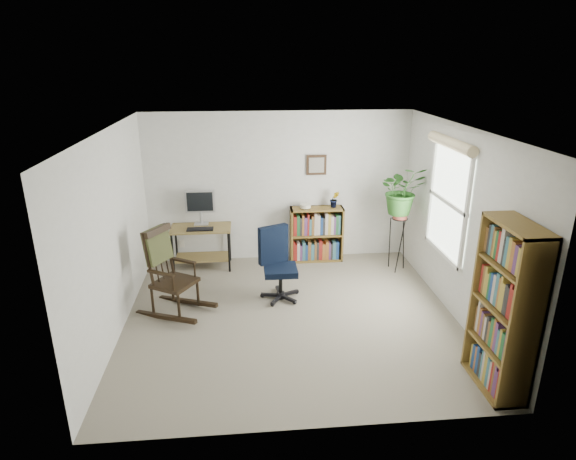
{
  "coord_description": "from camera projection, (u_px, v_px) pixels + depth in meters",
  "views": [
    {
      "loc": [
        -0.55,
        -5.44,
        3.16
      ],
      "look_at": [
        0.0,
        0.4,
        1.05
      ],
      "focal_mm": 30.0,
      "sensor_mm": 36.0,
      "label": 1
    }
  ],
  "objects": [
    {
      "name": "potted_plant_small",
      "position": [
        334.0,
        204.0,
        7.69
      ],
      "size": [
        0.13,
        0.24,
        0.11
      ],
      "primitive_type": "imported",
      "color": "#296021",
      "rests_on": "low_bookshelf"
    },
    {
      "name": "wall_front",
      "position": [
        315.0,
        311.0,
        3.94
      ],
      "size": [
        4.2,
        0.0,
        2.4
      ],
      "primitive_type": "cube",
      "color": "silver",
      "rests_on": "ground"
    },
    {
      "name": "window",
      "position": [
        447.0,
        202.0,
        6.21
      ],
      "size": [
        0.12,
        1.2,
        1.5
      ],
      "primitive_type": null,
      "color": "white",
      "rests_on": "wall_right"
    },
    {
      "name": "framed_picture",
      "position": [
        316.0,
        165.0,
        7.59
      ],
      "size": [
        0.32,
        0.04,
        0.32
      ],
      "primitive_type": null,
      "color": "black",
      "rests_on": "wall_back"
    },
    {
      "name": "desk",
      "position": [
        202.0,
        247.0,
        7.59
      ],
      "size": [
        0.93,
        0.51,
        0.67
      ],
      "primitive_type": null,
      "color": "olive",
      "rests_on": "floor"
    },
    {
      "name": "rocking_chair",
      "position": [
        174.0,
        271.0,
        6.15
      ],
      "size": [
        1.17,
        1.04,
        1.16
      ],
      "primitive_type": null,
      "rotation": [
        0.0,
        0.0,
        1.03
      ],
      "color": "black",
      "rests_on": "floor"
    },
    {
      "name": "monitor",
      "position": [
        200.0,
        207.0,
        7.51
      ],
      "size": [
        0.46,
        0.16,
        0.56
      ],
      "primitive_type": null,
      "color": "#B1B2B6",
      "rests_on": "desk"
    },
    {
      "name": "low_bookshelf",
      "position": [
        316.0,
        234.0,
        7.83
      ],
      "size": [
        0.85,
        0.28,
        0.9
      ],
      "primitive_type": null,
      "color": "brown",
      "rests_on": "floor"
    },
    {
      "name": "wall_left",
      "position": [
        113.0,
        235.0,
        5.63
      ],
      "size": [
        0.0,
        4.0,
        2.4
      ],
      "primitive_type": "cube",
      "color": "silver",
      "rests_on": "ground"
    },
    {
      "name": "tall_bookshelf",
      "position": [
        505.0,
        309.0,
        4.64
      ],
      "size": [
        0.33,
        0.77,
        1.75
      ],
      "primitive_type": null,
      "color": "brown",
      "rests_on": "floor"
    },
    {
      "name": "wall_back",
      "position": [
        279.0,
        187.0,
        7.69
      ],
      "size": [
        4.2,
        0.0,
        2.4
      ],
      "primitive_type": "cube",
      "color": "silver",
      "rests_on": "ground"
    },
    {
      "name": "office_chair",
      "position": [
        281.0,
        264.0,
        6.53
      ],
      "size": [
        0.74,
        0.74,
        1.02
      ],
      "primitive_type": null,
      "rotation": [
        0.0,
        0.0,
        0.43
      ],
      "color": "black",
      "rests_on": "floor"
    },
    {
      "name": "spider_plant",
      "position": [
        404.0,
        166.0,
        7.06
      ],
      "size": [
        1.69,
        1.88,
        1.46
      ],
      "primitive_type": "imported",
      "color": "#296021",
      "rests_on": "plant_stand"
    },
    {
      "name": "plant_stand",
      "position": [
        398.0,
        240.0,
        7.45
      ],
      "size": [
        0.28,
        0.28,
        0.99
      ],
      "primitive_type": null,
      "rotation": [
        0.0,
        0.0,
        -0.03
      ],
      "color": "black",
      "rests_on": "floor"
    },
    {
      "name": "ceiling",
      "position": [
        291.0,
        129.0,
        5.41
      ],
      "size": [
        4.2,
        4.0,
        0.0
      ],
      "primitive_type": "cube",
      "color": "silver",
      "rests_on": "ground"
    },
    {
      "name": "keyboard",
      "position": [
        200.0,
        229.0,
        7.36
      ],
      "size": [
        0.4,
        0.15,
        0.02
      ],
      "primitive_type": "cube",
      "color": "black",
      "rests_on": "desk"
    },
    {
      "name": "wall_right",
      "position": [
        458.0,
        224.0,
        6.0
      ],
      "size": [
        0.0,
        4.0,
        2.4
      ],
      "primitive_type": "cube",
      "color": "silver",
      "rests_on": "ground"
    },
    {
      "name": "floor",
      "position": [
        291.0,
        317.0,
        6.22
      ],
      "size": [
        4.2,
        4.0,
        0.0
      ],
      "primitive_type": "cube",
      "color": "gray",
      "rests_on": "ground"
    }
  ]
}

